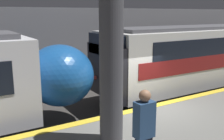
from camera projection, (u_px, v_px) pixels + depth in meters
name	position (u px, v px, depth m)	size (l,w,h in m)	color
ground_plane	(145.00, 130.00, 9.30)	(120.00, 120.00, 0.00)	#33302D
station_rear_barrier	(75.00, 50.00, 13.92)	(50.00, 0.15, 4.35)	gray
support_pillar_near	(111.00, 60.00, 6.21)	(0.58, 0.58, 4.11)	#47474C
person_waiting	(144.00, 131.00, 5.03)	(0.38, 0.24, 1.76)	black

